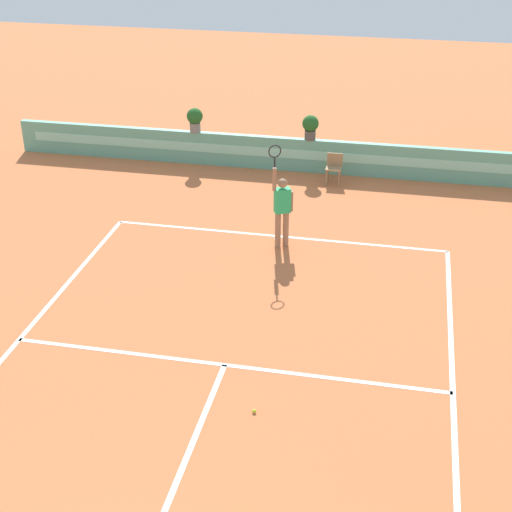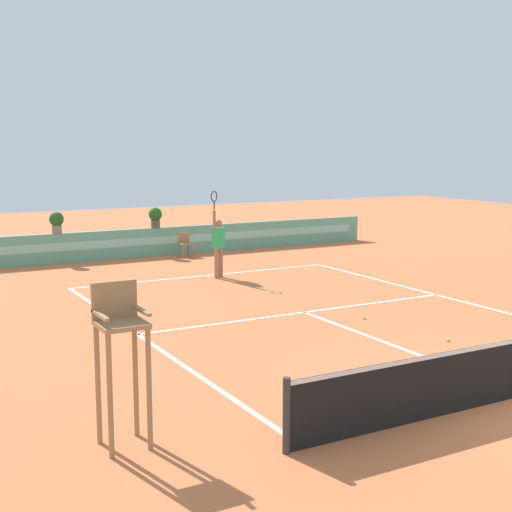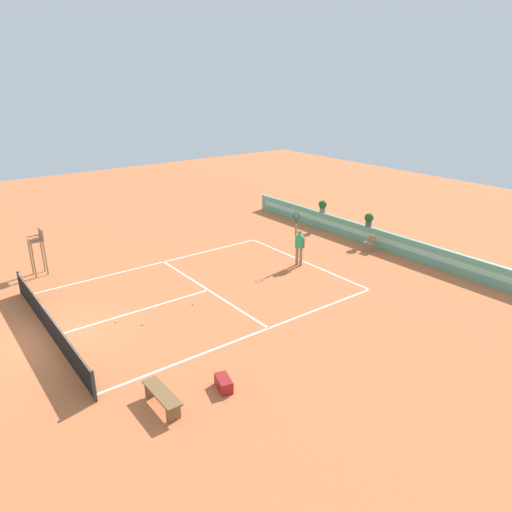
# 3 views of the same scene
# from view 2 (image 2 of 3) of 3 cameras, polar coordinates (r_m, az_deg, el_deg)

# --- Properties ---
(ground_plane) EXTENTS (60.00, 60.00, 0.00)m
(ground_plane) POSITION_cam_2_polar(r_m,az_deg,el_deg) (16.38, 4.69, -4.83)
(ground_plane) COLOR #C66B3D
(court_lines) EXTENTS (8.32, 11.94, 0.01)m
(court_lines) POSITION_cam_2_polar(r_m,az_deg,el_deg) (16.97, 3.34, -4.33)
(court_lines) COLOR white
(court_lines) RESTS_ON ground
(back_wall_barrier) EXTENTS (18.00, 0.21, 1.00)m
(back_wall_barrier) POSITION_cam_2_polar(r_m,az_deg,el_deg) (25.45, -8.36, 1.13)
(back_wall_barrier) COLOR #60A88E
(back_wall_barrier) RESTS_ON ground
(umpire_chair) EXTENTS (0.60, 0.60, 2.14)m
(umpire_chair) POSITION_cam_2_polar(r_m,az_deg,el_deg) (9.27, -10.87, -7.05)
(umpire_chair) COLOR #99754C
(umpire_chair) RESTS_ON ground
(ball_kid_chair) EXTENTS (0.44, 0.44, 0.85)m
(ball_kid_chair) POSITION_cam_2_polar(r_m,az_deg,el_deg) (25.13, -5.73, 1.03)
(ball_kid_chair) COLOR #99754C
(ball_kid_chair) RESTS_ON ground
(tennis_player) EXTENTS (0.56, 0.36, 2.58)m
(tennis_player) POSITION_cam_2_polar(r_m,az_deg,el_deg) (20.88, -3.05, 1.07)
(tennis_player) COLOR #9E7051
(tennis_player) RESTS_ON ground
(tennis_ball_near_baseline) EXTENTS (0.07, 0.07, 0.07)m
(tennis_ball_near_baseline) POSITION_cam_2_polar(r_m,az_deg,el_deg) (16.19, 8.69, -4.94)
(tennis_ball_near_baseline) COLOR #CCE033
(tennis_ball_near_baseline) RESTS_ON ground
(tennis_ball_mid_court) EXTENTS (0.07, 0.07, 0.07)m
(tennis_ball_mid_court) POSITION_cam_2_polar(r_m,az_deg,el_deg) (13.72, 14.81, -7.66)
(tennis_ball_mid_court) COLOR #CCE033
(tennis_ball_mid_court) RESTS_ON ground
(tennis_ball_by_sideline) EXTENTS (0.07, 0.07, 0.07)m
(tennis_ball_by_sideline) POSITION_cam_2_polar(r_m,az_deg,el_deg) (14.74, 15.23, -6.53)
(tennis_ball_by_sideline) COLOR #CCE033
(tennis_ball_by_sideline) RESTS_ON ground
(potted_plant_left) EXTENTS (0.48, 0.48, 0.72)m
(potted_plant_left) POSITION_cam_2_polar(r_m,az_deg,el_deg) (24.38, -15.78, 2.72)
(potted_plant_left) COLOR gray
(potted_plant_left) RESTS_ON back_wall_barrier
(potted_plant_centre) EXTENTS (0.48, 0.48, 0.72)m
(potted_plant_centre) POSITION_cam_2_polar(r_m,az_deg,el_deg) (25.40, -8.12, 3.19)
(potted_plant_centre) COLOR #514C47
(potted_plant_centre) RESTS_ON back_wall_barrier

